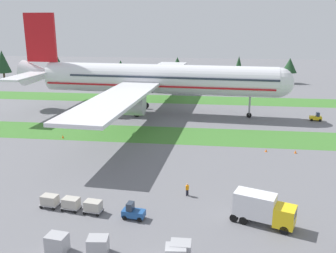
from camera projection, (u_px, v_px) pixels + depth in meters
The scene contains 17 objects.
grass_strip_near at pixel (191, 136), 74.62m from camera, with size 320.00×11.52×0.01m, color #3D752D.
grass_strip_far at pixel (199, 100), 108.07m from camera, with size 320.00×11.52×0.01m, color #3D752D.
airliner at pixel (150, 79), 90.45m from camera, with size 66.64×82.07×23.88m.
baggage_tug at pixel (133, 212), 43.39m from camera, with size 2.75×1.64×1.97m.
cargo_dolly_lead at pixel (93, 206), 44.60m from camera, with size 2.38×1.78×1.55m.
cargo_dolly_second at pixel (71, 203), 45.32m from camera, with size 2.38×1.78×1.55m.
cargo_dolly_third at pixel (50, 200), 46.04m from camera, with size 2.38×1.78×1.55m.
catering_truck at pixel (263, 208), 41.91m from camera, with size 7.32×4.53×3.58m.
pushback_tractor at pixel (316, 117), 85.54m from camera, with size 2.68×1.47×1.97m.
ground_crew_loader at pixel (187, 189), 49.02m from camera, with size 0.42×0.43×1.74m.
uld_container_0 at pixel (98, 246), 36.82m from camera, with size 2.00×1.60×1.79m, color #A3A3A8.
uld_container_1 at pixel (57, 243), 37.28m from camera, with size 2.00×1.60×1.78m, color #A3A3A8.
uld_container_2 at pixel (181, 250), 36.23m from camera, with size 2.00×1.60×1.67m, color #A3A3A8.
taxiway_marker_0 at pixel (266, 150), 65.58m from camera, with size 0.44×0.44×0.46m, color orange.
taxiway_marker_1 at pixel (295, 152), 64.81m from camera, with size 0.44×0.44×0.56m, color orange.
taxiway_marker_2 at pixel (63, 136), 73.13m from camera, with size 0.44×0.44×0.65m, color orange.
distant_tree_line at pixel (219, 64), 135.46m from camera, with size 197.32×9.90×11.81m.
Camera 1 is at (4.31, -28.40, 22.21)m, focal length 40.19 mm.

